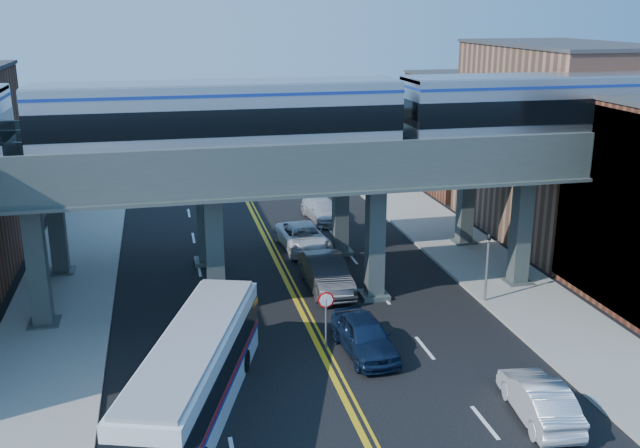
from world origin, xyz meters
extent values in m
plane|color=black|center=(0.00, 0.00, 0.00)|extent=(120.00, 120.00, 0.00)
cube|color=gray|center=(-11.50, 10.00, 0.08)|extent=(5.00, 70.00, 0.16)
cube|color=gray|center=(11.50, 10.00, 0.08)|extent=(5.00, 70.00, 0.16)
cube|color=#98654F|center=(18.50, 16.00, 6.00)|extent=(8.00, 14.00, 12.00)
cube|color=brown|center=(18.50, 29.00, 4.50)|extent=(8.00, 10.00, 9.00)
cube|color=teal|center=(14.55, 4.00, 4.75)|extent=(0.10, 9.50, 9.50)
cube|color=#46514E|center=(-12.00, 8.00, 3.00)|extent=(0.85, 0.85, 6.00)
cube|color=#46514E|center=(-4.00, 8.00, 3.00)|extent=(0.85, 0.85, 6.00)
cube|color=#46514E|center=(4.00, 8.00, 3.00)|extent=(0.85, 0.85, 6.00)
cube|color=#46514E|center=(12.00, 8.00, 3.00)|extent=(0.85, 0.85, 6.00)
cube|color=#444E4A|center=(0.00, 8.00, 6.70)|extent=(52.00, 3.60, 1.40)
cube|color=#46514E|center=(-12.00, 15.00, 3.00)|extent=(0.85, 0.85, 6.00)
cube|color=#46514E|center=(-4.00, 15.00, 3.00)|extent=(0.85, 0.85, 6.00)
cube|color=#46514E|center=(4.00, 15.00, 3.00)|extent=(0.85, 0.85, 6.00)
cube|color=#46514E|center=(12.00, 15.00, 3.00)|extent=(0.85, 0.85, 6.00)
cube|color=#444E4A|center=(0.00, 15.00, 6.70)|extent=(52.00, 3.60, 1.40)
cube|color=black|center=(-8.76, 8.00, 7.54)|extent=(2.38, 2.38, 0.27)
cube|color=black|center=(1.76, 8.00, 7.54)|extent=(2.38, 2.38, 0.27)
cube|color=#A8AAB2|center=(-3.50, 8.00, 9.40)|extent=(16.44, 3.14, 3.46)
cube|color=black|center=(-3.50, 8.00, 9.55)|extent=(16.46, 3.20, 1.19)
cube|color=black|center=(8.48, 8.00, 7.54)|extent=(2.38, 2.38, 0.27)
cube|color=#A8AAB2|center=(13.74, 8.00, 9.40)|extent=(16.44, 3.14, 3.46)
cube|color=black|center=(13.74, 8.00, 9.55)|extent=(16.46, 3.20, 1.19)
cylinder|color=slate|center=(0.30, 3.00, 1.15)|extent=(0.09, 0.09, 2.30)
cylinder|color=red|center=(0.30, 3.00, 2.25)|extent=(0.76, 0.04, 0.76)
cylinder|color=slate|center=(9.20, 6.00, 1.60)|extent=(0.12, 0.12, 3.20)
imported|color=black|center=(9.20, 6.00, 3.65)|extent=(0.15, 0.18, 0.90)
cube|color=white|center=(-5.51, -0.99, 1.45)|extent=(5.91, 11.45, 2.91)
cube|color=black|center=(-5.51, -0.99, 1.83)|extent=(5.98, 11.51, 0.99)
cube|color=#B21419|center=(-5.51, -0.99, 1.17)|extent=(5.97, 11.51, 0.17)
cylinder|color=black|center=(-4.50, 2.00, 0.47)|extent=(2.71, 1.70, 0.94)
imported|color=#0F1D38|center=(1.80, 2.16, 0.81)|extent=(2.20, 4.86, 1.62)
imported|color=#333335|center=(1.85, 9.56, 0.91)|extent=(2.00, 5.54, 1.81)
imported|color=white|center=(1.98, 16.18, 0.77)|extent=(2.98, 5.73, 1.54)
imported|color=silver|center=(4.56, 22.16, 0.73)|extent=(2.56, 5.23, 1.46)
imported|color=silver|center=(6.50, -4.12, 0.75)|extent=(2.12, 4.72, 1.51)
camera|label=1|loc=(-6.20, -24.46, 14.19)|focal=40.00mm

